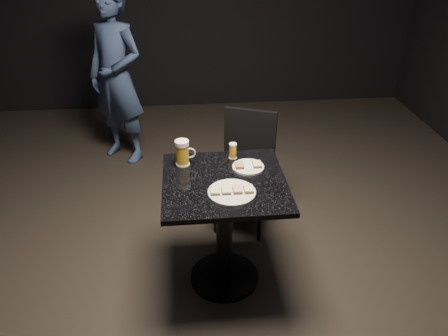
{
  "coord_description": "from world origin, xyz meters",
  "views": [
    {
      "loc": [
        -0.21,
        -2.08,
        2.06
      ],
      "look_at": [
        0.0,
        0.02,
        0.82
      ],
      "focal_mm": 35.0,
      "sensor_mm": 36.0,
      "label": 1
    }
  ],
  "objects_px": {
    "patron": "(117,78)",
    "beer_tumbler": "(233,151)",
    "plate_large": "(232,192)",
    "beer_mug": "(183,153)",
    "table": "(224,215)",
    "chair": "(246,162)",
    "plate_small": "(248,167)"
  },
  "relations": [
    {
      "from": "patron",
      "to": "beer_tumbler",
      "type": "distance_m",
      "value": 1.72
    },
    {
      "from": "plate_large",
      "to": "beer_mug",
      "type": "xyz_separation_m",
      "value": [
        -0.26,
        0.34,
        0.07
      ]
    },
    {
      "from": "plate_large",
      "to": "table",
      "type": "distance_m",
      "value": 0.29
    },
    {
      "from": "chair",
      "to": "beer_tumbler",
      "type": "bearing_deg",
      "value": -110.37
    },
    {
      "from": "beer_tumbler",
      "to": "chair",
      "type": "bearing_deg",
      "value": 69.63
    },
    {
      "from": "plate_small",
      "to": "beer_tumbler",
      "type": "height_order",
      "value": "beer_tumbler"
    },
    {
      "from": "plate_large",
      "to": "patron",
      "type": "distance_m",
      "value": 2.05
    },
    {
      "from": "plate_small",
      "to": "patron",
      "type": "distance_m",
      "value": 1.88
    },
    {
      "from": "chair",
      "to": "patron",
      "type": "bearing_deg",
      "value": 132.32
    },
    {
      "from": "beer_mug",
      "to": "chair",
      "type": "distance_m",
      "value": 0.7
    },
    {
      "from": "patron",
      "to": "plate_large",
      "type": "bearing_deg",
      "value": -31.74
    },
    {
      "from": "beer_mug",
      "to": "beer_tumbler",
      "type": "xyz_separation_m",
      "value": [
        0.31,
        0.05,
        -0.03
      ]
    },
    {
      "from": "patron",
      "to": "beer_tumbler",
      "type": "height_order",
      "value": "patron"
    },
    {
      "from": "beer_mug",
      "to": "beer_tumbler",
      "type": "height_order",
      "value": "beer_mug"
    },
    {
      "from": "beer_tumbler",
      "to": "plate_large",
      "type": "bearing_deg",
      "value": -97.43
    },
    {
      "from": "plate_large",
      "to": "table",
      "type": "height_order",
      "value": "plate_large"
    },
    {
      "from": "plate_large",
      "to": "plate_small",
      "type": "relative_size",
      "value": 1.38
    },
    {
      "from": "plate_large",
      "to": "table",
      "type": "relative_size",
      "value": 0.35
    },
    {
      "from": "patron",
      "to": "chair",
      "type": "xyz_separation_m",
      "value": [
        1.01,
        -1.11,
        -0.29
      ]
    },
    {
      "from": "beer_mug",
      "to": "chair",
      "type": "xyz_separation_m",
      "value": [
        0.45,
        0.43,
        -0.33
      ]
    },
    {
      "from": "plate_large",
      "to": "plate_small",
      "type": "bearing_deg",
      "value": 63.93
    },
    {
      "from": "plate_small",
      "to": "beer_mug",
      "type": "distance_m",
      "value": 0.4
    },
    {
      "from": "plate_small",
      "to": "table",
      "type": "relative_size",
      "value": 0.25
    },
    {
      "from": "table",
      "to": "plate_small",
      "type": "bearing_deg",
      "value": 38.6
    },
    {
      "from": "chair",
      "to": "plate_large",
      "type": "bearing_deg",
      "value": -103.94
    },
    {
      "from": "beer_mug",
      "to": "beer_tumbler",
      "type": "distance_m",
      "value": 0.31
    },
    {
      "from": "patron",
      "to": "table",
      "type": "distance_m",
      "value": 1.94
    },
    {
      "from": "plate_large",
      "to": "beer_tumbler",
      "type": "bearing_deg",
      "value": 82.57
    },
    {
      "from": "beer_mug",
      "to": "beer_tumbler",
      "type": "bearing_deg",
      "value": 9.62
    },
    {
      "from": "patron",
      "to": "beer_mug",
      "type": "distance_m",
      "value": 1.64
    },
    {
      "from": "patron",
      "to": "beer_mug",
      "type": "bearing_deg",
      "value": -35.13
    },
    {
      "from": "plate_large",
      "to": "beer_tumbler",
      "type": "height_order",
      "value": "beer_tumbler"
    }
  ]
}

